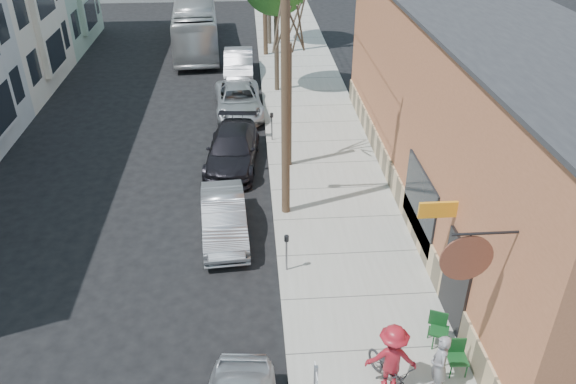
{
  "coord_description": "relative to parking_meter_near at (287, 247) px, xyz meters",
  "views": [
    {
      "loc": [
        1.33,
        -11.84,
        10.85
      ],
      "look_at": [
        2.46,
        3.59,
        1.5
      ],
      "focal_mm": 35.0,
      "sensor_mm": 36.0,
      "label": 1
    }
  ],
  "objects": [
    {
      "name": "ground",
      "position": [
        -2.25,
        -1.33,
        -0.98
      ],
      "size": [
        120.0,
        120.0,
        0.0
      ],
      "primitive_type": "plane",
      "color": "black"
    },
    {
      "name": "sidewalk",
      "position": [
        2.0,
        9.67,
        -0.91
      ],
      "size": [
        4.5,
        58.0,
        0.15
      ],
      "primitive_type": "cube",
      "color": "#9F9E93",
      "rests_on": "ground"
    },
    {
      "name": "cafe_building",
      "position": [
        6.74,
        3.67,
        2.32
      ],
      "size": [
        6.6,
        20.2,
        6.61
      ],
      "color": "#AC6340",
      "rests_on": "ground"
    },
    {
      "name": "parking_meter_near",
      "position": [
        0.0,
        0.0,
        0.0
      ],
      "size": [
        0.14,
        0.14,
        1.24
      ],
      "color": "slate",
      "rests_on": "sidewalk"
    },
    {
      "name": "parking_meter_far",
      "position": [
        0.0,
        8.97,
        0.0
      ],
      "size": [
        0.14,
        0.14,
        1.24
      ],
      "color": "slate",
      "rests_on": "sidewalk"
    },
    {
      "name": "utility_pole_near",
      "position": [
        0.14,
        3.23,
        4.43
      ],
      "size": [
        3.57,
        0.28,
        10.0
      ],
      "color": "#503A28",
      "rests_on": "sidewalk"
    },
    {
      "name": "tree_bare",
      "position": [
        0.55,
        6.65,
        1.63
      ],
      "size": [
        0.24,
        0.24,
        4.92
      ],
      "color": "#44392C",
      "rests_on": "sidewalk"
    },
    {
      "name": "patio_chair_a",
      "position": [
        3.62,
        -3.22,
        -0.39
      ],
      "size": [
        0.66,
        0.66,
        0.88
      ],
      "primitive_type": null,
      "rotation": [
        0.0,
        0.0,
        -0.41
      ],
      "color": "#12421C",
      "rests_on": "sidewalk"
    },
    {
      "name": "patio_chair_b",
      "position": [
        3.77,
        -4.15,
        -0.39
      ],
      "size": [
        0.53,
        0.53,
        0.88
      ],
      "primitive_type": null,
      "rotation": [
        0.0,
        0.0,
        -0.06
      ],
      "color": "#12421C",
      "rests_on": "sidewalk"
    },
    {
      "name": "patron_grey",
      "position": [
        3.13,
        -4.63,
        -0.02
      ],
      "size": [
        0.46,
        0.64,
        1.63
      ],
      "primitive_type": "imported",
      "rotation": [
        0.0,
        0.0,
        -1.69
      ],
      "color": "gray",
      "rests_on": "sidewalk"
    },
    {
      "name": "cyclist",
      "position": [
        2.08,
        -4.45,
        0.08
      ],
      "size": [
        1.26,
        0.83,
        1.82
      ],
      "primitive_type": "imported",
      "rotation": [
        0.0,
        0.0,
        3.0
      ],
      "color": "maroon",
      "rests_on": "sidewalk"
    },
    {
      "name": "cyclist_bike",
      "position": [
        2.08,
        -4.45,
        -0.38
      ],
      "size": [
        1.18,
        1.81,
        0.9
      ],
      "primitive_type": "imported",
      "rotation": [
        0.0,
        0.0,
        0.38
      ],
      "color": "black",
      "rests_on": "sidewalk"
    },
    {
      "name": "car_1",
      "position": [
        -1.89,
        2.15,
        -0.32
      ],
      "size": [
        1.69,
        4.14,
        1.33
      ],
      "primitive_type": "imported",
      "rotation": [
        0.0,
        0.0,
        0.07
      ],
      "color": "#95969C",
      "rests_on": "ground"
    },
    {
      "name": "car_2",
      "position": [
        -1.67,
        7.07,
        -0.29
      ],
      "size": [
        2.41,
        4.95,
        1.39
      ],
      "primitive_type": "imported",
      "rotation": [
        0.0,
        0.0,
        -0.1
      ],
      "color": "black",
      "rests_on": "ground"
    },
    {
      "name": "car_3",
      "position": [
        -1.45,
        12.34,
        -0.32
      ],
      "size": [
        2.5,
        4.89,
        1.32
      ],
      "primitive_type": "imported",
      "rotation": [
        0.0,
        0.0,
        0.07
      ],
      "color": "#A1A5A8",
      "rests_on": "ground"
    },
    {
      "name": "car_4",
      "position": [
        -1.45,
        17.48,
        -0.24
      ],
      "size": [
        1.6,
        4.54,
        1.49
      ],
      "primitive_type": "imported",
      "rotation": [
        0.0,
        0.0,
        -0.01
      ],
      "color": "gray",
      "rests_on": "ground"
    },
    {
      "name": "bus",
      "position": [
        -4.2,
        23.51,
        0.55
      ],
      "size": [
        3.29,
        11.16,
        3.07
      ],
      "primitive_type": "imported",
      "rotation": [
        0.0,
        0.0,
        0.06
      ],
      "color": "silver",
      "rests_on": "ground"
    }
  ]
}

